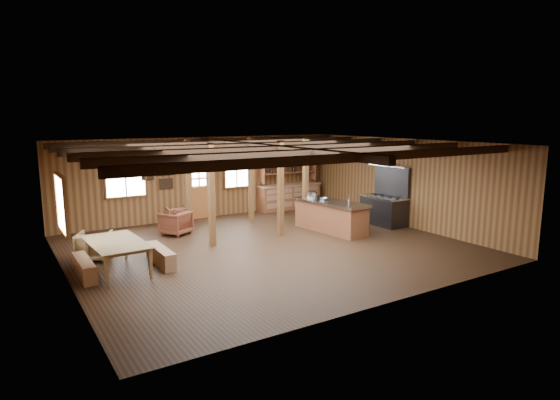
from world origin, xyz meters
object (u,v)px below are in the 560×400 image
(armchair_a, at_px, (176,223))
(armchair_b, at_px, (177,216))
(kitchen_island, at_px, (331,216))
(dining_table, at_px, (119,256))
(commercial_range, at_px, (385,205))
(armchair_c, at_px, (94,246))

(armchair_a, distance_m, armchair_b, 1.20)
(armchair_a, bearing_deg, armchair_b, -143.37)
(kitchen_island, xyz_separation_m, dining_table, (-6.46, -0.46, -0.13))
(commercial_range, bearing_deg, dining_table, -178.23)
(kitchen_island, height_order, armchair_c, kitchen_island)
(armchair_b, bearing_deg, kitchen_island, 144.14)
(dining_table, relative_size, armchair_a, 2.59)
(commercial_range, relative_size, armchair_c, 2.53)
(dining_table, xyz_separation_m, armchair_b, (2.72, 3.68, -0.04))
(armchair_b, bearing_deg, armchair_a, 72.42)
(kitchen_island, relative_size, armchair_a, 3.35)
(dining_table, relative_size, armchair_b, 2.92)
(armchair_b, xyz_separation_m, armchair_c, (-3.01, -2.47, 0.04))
(armchair_a, bearing_deg, dining_table, 17.80)
(commercial_range, height_order, armchair_b, commercial_range)
(commercial_range, xyz_separation_m, armchair_c, (-8.85, 0.95, -0.28))
(kitchen_island, distance_m, armchair_a, 4.70)
(dining_table, xyz_separation_m, armchair_c, (-0.30, 1.21, -0.00))
(armchair_c, bearing_deg, kitchen_island, -159.57)
(commercial_range, distance_m, armchair_b, 6.77)
(kitchen_island, xyz_separation_m, armchair_c, (-6.75, 0.75, -0.13))
(dining_table, distance_m, armchair_c, 1.25)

